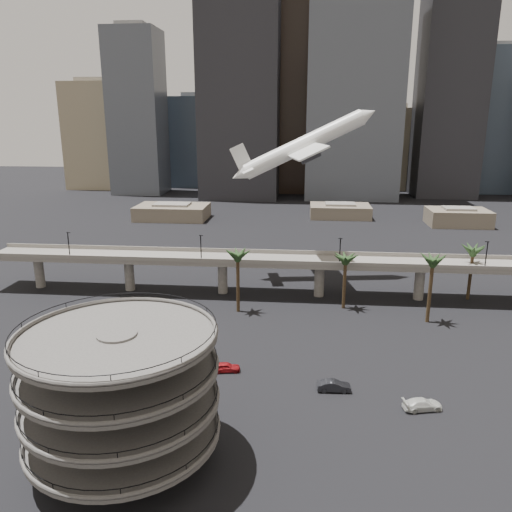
# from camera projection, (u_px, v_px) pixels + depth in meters

# --- Properties ---
(ground) EXTENTS (700.00, 700.00, 0.00)m
(ground) POSITION_uv_depth(u_px,v_px,m) (241.00, 446.00, 61.40)
(ground) COLOR black
(ground) RESTS_ON ground
(parking_ramp) EXTENTS (22.20, 22.20, 17.35)m
(parking_ramp) POSITION_uv_depth(u_px,v_px,m) (121.00, 386.00, 56.12)
(parking_ramp) COLOR #4E4B49
(parking_ramp) RESTS_ON ground
(overpass) EXTENTS (130.00, 9.30, 14.70)m
(overpass) POSITION_uv_depth(u_px,v_px,m) (271.00, 264.00, 112.21)
(overpass) COLOR slate
(overpass) RESTS_ON ground
(palm_trees) EXTENTS (54.40, 18.40, 14.00)m
(palm_trees) POSITION_uv_depth(u_px,v_px,m) (373.00, 258.00, 101.97)
(palm_trees) COLOR #42331C
(palm_trees) RESTS_ON ground
(low_buildings) EXTENTS (135.00, 27.50, 6.80)m
(low_buildings) POSITION_uv_depth(u_px,v_px,m) (303.00, 213.00, 196.53)
(low_buildings) COLOR #695D4D
(low_buildings) RESTS_ON ground
(skyline) EXTENTS (269.00, 86.00, 129.12)m
(skyline) POSITION_uv_depth(u_px,v_px,m) (322.00, 101.00, 255.69)
(skyline) COLOR gray
(skyline) RESTS_ON ground
(airborne_jet) EXTENTS (35.92, 33.49, 19.12)m
(airborne_jet) POSITION_uv_depth(u_px,v_px,m) (303.00, 146.00, 119.14)
(airborne_jet) COLOR white
(airborne_jet) RESTS_ON ground
(car_a) EXTENTS (4.70, 2.45, 1.53)m
(car_a) POSITION_uv_depth(u_px,v_px,m) (226.00, 367.00, 79.18)
(car_a) COLOR #B0191F
(car_a) RESTS_ON ground
(car_b) EXTENTS (5.08, 1.99, 1.65)m
(car_b) POSITION_uv_depth(u_px,v_px,m) (334.00, 386.00, 73.51)
(car_b) COLOR black
(car_b) RESTS_ON ground
(car_c) EXTENTS (5.84, 3.42, 1.59)m
(car_c) POSITION_uv_depth(u_px,v_px,m) (422.00, 404.00, 68.82)
(car_c) COLOR silver
(car_c) RESTS_ON ground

